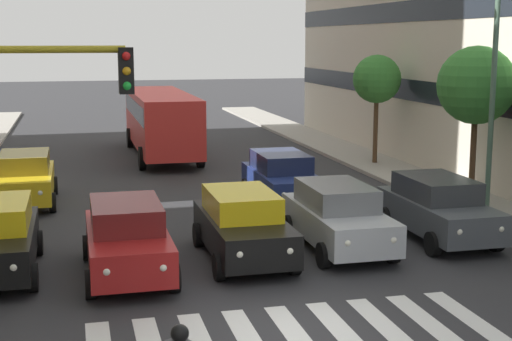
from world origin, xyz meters
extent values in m
plane|color=#2D2D30|center=(0.00, 0.00, 0.00)|extent=(180.00, 180.00, 0.00)
cube|color=black|center=(-15.51, -19.42, 3.33)|extent=(10.67, 24.20, 0.90)
cube|color=black|center=(-15.51, -19.42, 6.66)|extent=(10.67, 24.20, 0.90)
cube|color=silver|center=(-3.60, 0.00, 0.00)|extent=(0.45, 2.80, 0.01)
cube|color=silver|center=(-2.70, 0.00, 0.00)|extent=(0.45, 2.80, 0.01)
cube|color=silver|center=(-1.80, 0.00, 0.00)|extent=(0.45, 2.80, 0.01)
cube|color=silver|center=(-0.90, 0.00, 0.00)|extent=(0.45, 2.80, 0.01)
cube|color=silver|center=(0.00, 0.00, 0.00)|extent=(0.45, 2.80, 0.01)
cube|color=silver|center=(0.90, 0.00, 0.00)|extent=(0.45, 2.80, 0.01)
cube|color=silver|center=(1.80, 0.00, 0.00)|extent=(0.45, 2.80, 0.01)
cube|color=#474C51|center=(-5.79, -5.40, 0.72)|extent=(1.80, 4.40, 0.80)
cube|color=#343639|center=(-5.79, -5.60, 1.42)|extent=(1.58, 2.46, 0.60)
cylinder|color=black|center=(-6.69, -3.95, 0.32)|extent=(0.22, 0.64, 0.64)
cylinder|color=black|center=(-4.89, -3.95, 0.32)|extent=(0.22, 0.64, 0.64)
cylinder|color=black|center=(-6.69, -6.85, 0.32)|extent=(0.22, 0.64, 0.64)
cylinder|color=black|center=(-4.89, -6.85, 0.32)|extent=(0.22, 0.64, 0.64)
sphere|color=white|center=(-6.37, -3.25, 0.80)|extent=(0.18, 0.18, 0.18)
sphere|color=white|center=(-5.22, -3.25, 0.80)|extent=(0.18, 0.18, 0.18)
cube|color=#B2B7BC|center=(-2.75, -5.11, 0.72)|extent=(1.80, 4.40, 0.80)
cube|color=slate|center=(-2.75, -5.31, 1.42)|extent=(1.58, 2.46, 0.60)
cylinder|color=black|center=(-3.65, -3.66, 0.32)|extent=(0.22, 0.64, 0.64)
cylinder|color=black|center=(-1.85, -3.66, 0.32)|extent=(0.22, 0.64, 0.64)
cylinder|color=black|center=(-3.65, -6.56, 0.32)|extent=(0.22, 0.64, 0.64)
cylinder|color=black|center=(-1.85, -6.56, 0.32)|extent=(0.22, 0.64, 0.64)
sphere|color=white|center=(-3.33, -2.96, 0.80)|extent=(0.18, 0.18, 0.18)
sphere|color=white|center=(-2.18, -2.96, 0.80)|extent=(0.18, 0.18, 0.18)
cube|color=black|center=(-0.12, -4.81, 0.72)|extent=(1.80, 4.40, 0.80)
cube|color=yellow|center=(-0.12, -5.01, 1.42)|extent=(1.58, 2.46, 0.60)
cylinder|color=black|center=(-1.02, -3.36, 0.32)|extent=(0.22, 0.64, 0.64)
cylinder|color=black|center=(0.78, -3.36, 0.32)|extent=(0.22, 0.64, 0.64)
cylinder|color=black|center=(-1.02, -6.27, 0.32)|extent=(0.22, 0.64, 0.64)
cylinder|color=black|center=(0.78, -6.27, 0.32)|extent=(0.22, 0.64, 0.64)
sphere|color=white|center=(-0.70, -2.66, 0.80)|extent=(0.18, 0.18, 0.18)
sphere|color=white|center=(0.45, -2.66, 0.80)|extent=(0.18, 0.18, 0.18)
cube|color=maroon|center=(2.78, -4.26, 0.72)|extent=(1.80, 4.40, 0.80)
cube|color=maroon|center=(2.78, -4.46, 1.42)|extent=(1.58, 2.46, 0.60)
cylinder|color=black|center=(1.88, -2.81, 0.32)|extent=(0.22, 0.64, 0.64)
cylinder|color=black|center=(3.68, -2.81, 0.32)|extent=(0.22, 0.64, 0.64)
cylinder|color=black|center=(1.88, -5.71, 0.32)|extent=(0.22, 0.64, 0.64)
cylinder|color=black|center=(3.68, -5.71, 0.32)|extent=(0.22, 0.64, 0.64)
sphere|color=white|center=(2.20, -2.11, 0.80)|extent=(0.18, 0.18, 0.18)
sphere|color=white|center=(3.35, -2.11, 0.80)|extent=(0.18, 0.18, 0.18)
cylinder|color=black|center=(4.89, -3.57, 0.32)|extent=(0.22, 0.64, 0.64)
cylinder|color=black|center=(4.89, -6.48, 0.32)|extent=(0.22, 0.64, 0.64)
sphere|color=white|center=(5.21, -2.87, 0.80)|extent=(0.18, 0.18, 0.18)
cube|color=gold|center=(5.55, -12.79, 0.72)|extent=(1.80, 4.40, 0.80)
cube|color=olive|center=(5.55, -12.99, 1.42)|extent=(1.58, 2.46, 0.60)
cylinder|color=black|center=(4.65, -11.33, 0.32)|extent=(0.22, 0.64, 0.64)
cylinder|color=black|center=(4.65, -14.24, 0.32)|extent=(0.22, 0.64, 0.64)
cylinder|color=black|center=(6.45, -14.24, 0.32)|extent=(0.22, 0.64, 0.64)
sphere|color=white|center=(4.97, -10.64, 0.80)|extent=(0.18, 0.18, 0.18)
sphere|color=white|center=(6.12, -10.64, 0.80)|extent=(0.18, 0.18, 0.18)
cube|color=navy|center=(-2.83, -10.75, 0.72)|extent=(1.80, 4.40, 0.80)
cube|color=#1D2547|center=(-2.83, -10.95, 1.42)|extent=(1.58, 2.46, 0.60)
cylinder|color=black|center=(-3.73, -9.30, 0.32)|extent=(0.22, 0.64, 0.64)
cylinder|color=black|center=(-1.93, -9.30, 0.32)|extent=(0.22, 0.64, 0.64)
cylinder|color=black|center=(-3.73, -12.20, 0.32)|extent=(0.22, 0.64, 0.64)
cylinder|color=black|center=(-1.93, -12.20, 0.32)|extent=(0.22, 0.64, 0.64)
sphere|color=white|center=(-3.41, -8.60, 0.80)|extent=(0.18, 0.18, 0.18)
sphere|color=white|center=(-2.26, -8.60, 0.80)|extent=(0.18, 0.18, 0.18)
cube|color=red|center=(-0.12, -22.20, 1.75)|extent=(2.50, 10.50, 2.50)
cube|color=black|center=(-0.12, -22.20, 2.30)|extent=(2.52, 9.87, 0.80)
cylinder|color=black|center=(-1.37, -18.52, 0.50)|extent=(0.28, 1.00, 1.00)
cylinder|color=black|center=(1.13, -18.52, 0.50)|extent=(0.28, 1.00, 1.00)
cylinder|color=black|center=(-1.37, -25.35, 0.50)|extent=(0.28, 1.00, 1.00)
cylinder|color=black|center=(1.13, -25.35, 0.50)|extent=(0.28, 1.00, 1.00)
sphere|color=black|center=(2.57, 3.00, 1.44)|extent=(0.26, 0.26, 0.26)
cube|color=black|center=(3.00, 0.23, 4.95)|extent=(0.24, 0.28, 0.76)
sphere|color=red|center=(3.00, 0.38, 5.19)|extent=(0.14, 0.14, 0.14)
sphere|color=orange|center=(3.00, 0.38, 4.95)|extent=(0.14, 0.14, 0.14)
sphere|color=green|center=(3.00, 0.38, 4.71)|extent=(0.14, 0.14, 0.14)
cylinder|color=#4C6B56|center=(-8.23, -6.98, 4.09)|extent=(0.16, 0.16, 7.88)
cylinder|color=#513823|center=(-9.02, -9.25, 1.68)|extent=(0.20, 0.20, 3.06)
sphere|color=#387F33|center=(-9.02, -9.25, 3.99)|extent=(2.58, 2.58, 2.58)
cylinder|color=#513823|center=(-8.88, -17.14, 1.66)|extent=(0.20, 0.20, 3.02)
sphere|color=#387F33|center=(-8.88, -17.14, 3.79)|extent=(2.08, 2.08, 2.08)
camera|label=1|loc=(3.87, 12.65, 5.45)|focal=51.87mm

